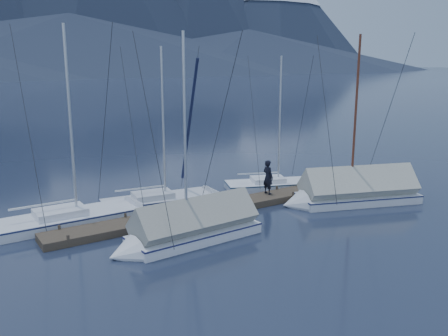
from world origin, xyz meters
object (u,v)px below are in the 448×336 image
Objects in this scene: sailboat_open_mid at (174,200)px; sailboat_open_right at (285,185)px; sailboat_covered_near at (348,194)px; sailboat_open_left at (88,217)px; sailboat_covered_far at (184,232)px; person at (268,177)px.

sailboat_open_mid is 1.06× the size of sailboat_open_right.
sailboat_open_left is at bearing 159.48° from sailboat_covered_near.
sailboat_open_mid is at bearing 67.37° from sailboat_covered_far.
sailboat_open_mid is 5.23m from person.
person is at bearing 139.19° from sailboat_covered_near.
person is at bearing -26.13° from sailboat_open_mid.
person is (-3.24, 2.80, 0.79)m from sailboat_covered_near.
sailboat_open_right is at bearing -6.37° from sailboat_open_mid.
sailboat_covered_far reaches higher than person.
person is (-2.48, -1.46, 1.13)m from sailboat_open_right.
sailboat_open_mid is at bearing 4.21° from sailboat_open_left.
sailboat_covered_far is at bearing 107.93° from person.
sailboat_open_mid is 4.79× the size of person.
sailboat_open_mid reaches higher than sailboat_open_right.
sailboat_open_left is 1.05× the size of sailboat_covered_far.
sailboat_open_mid is at bearing 173.63° from sailboat_open_right.
person is at bearing -149.48° from sailboat_open_right.
sailboat_covered_near is at bearing -20.52° from sailboat_open_left.
sailboat_open_left reaches higher than person.
sailboat_open_right is 0.90× the size of sailboat_covered_far.
sailboat_open_mid is 5.74m from sailboat_covered_far.
sailboat_covered_near is (7.83, -5.05, 0.33)m from sailboat_open_mid.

